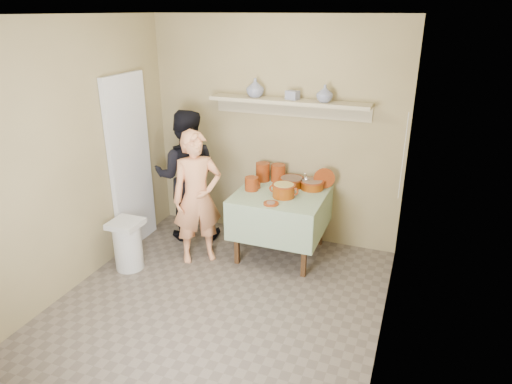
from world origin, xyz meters
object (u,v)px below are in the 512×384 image
at_px(person_cook, 197,198).
at_px(person_helper, 187,176).
at_px(serving_table, 281,202).
at_px(cazuela_rice, 284,189).
at_px(trash_bin, 128,244).

bearing_deg(person_cook, person_helper, 90.98).
bearing_deg(serving_table, person_helper, 178.55).
bearing_deg(serving_table, cazuela_rice, -62.29).
height_order(person_cook, trash_bin, person_cook).
height_order(person_cook, person_helper, person_helper).
bearing_deg(person_helper, cazuela_rice, 152.95).
height_order(serving_table, cazuela_rice, cazuela_rice).
xyz_separation_m(serving_table, cazuela_rice, (0.06, -0.11, 0.20)).
distance_m(person_cook, trash_bin, 0.90).
distance_m(person_cook, cazuela_rice, 0.94).
bearing_deg(person_cook, serving_table, -10.83).
xyz_separation_m(person_cook, serving_table, (0.82, 0.43, -0.10)).
relative_size(serving_table, cazuela_rice, 2.95).
height_order(person_cook, cazuela_rice, person_cook).
bearing_deg(trash_bin, cazuela_rice, 27.15).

